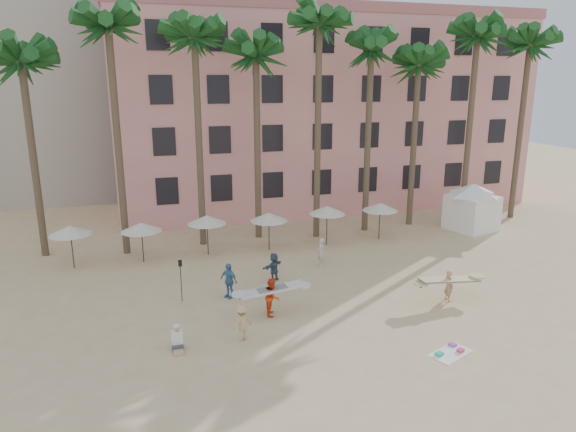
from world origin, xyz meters
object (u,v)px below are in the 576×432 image
at_px(pink_hotel, 317,113).
at_px(carrier_yellow, 449,283).
at_px(carrier_white, 272,295).
at_px(cabana, 473,203).

height_order(pink_hotel, carrier_yellow, pink_hotel).
xyz_separation_m(carrier_yellow, carrier_white, (-8.97, 0.98, 0.04)).
height_order(pink_hotel, carrier_white, pink_hotel).
height_order(cabana, carrier_white, cabana).
bearing_deg(pink_hotel, cabana, -59.68).
bearing_deg(pink_hotel, carrier_yellow, -93.11).
bearing_deg(carrier_white, cabana, 28.59).
xyz_separation_m(cabana, carrier_yellow, (-8.98, -10.76, -1.13)).
distance_m(cabana, carrier_yellow, 14.06).
distance_m(carrier_yellow, carrier_white, 9.02).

